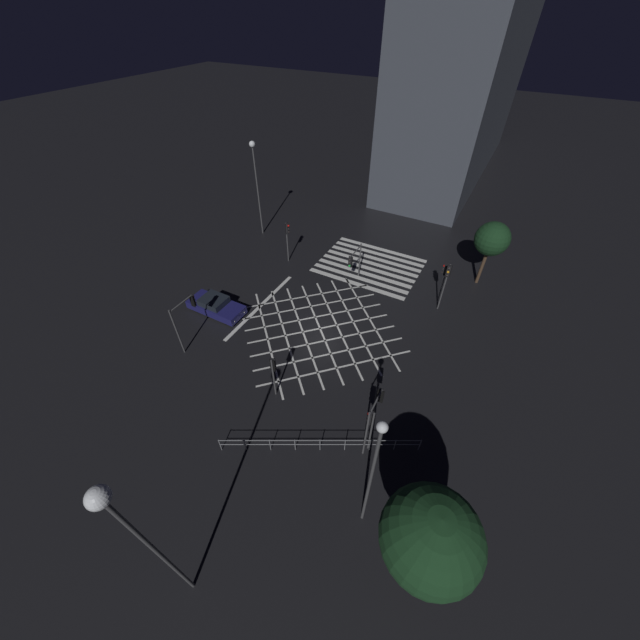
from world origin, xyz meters
TOP-DOWN VIEW (x-y plane):
  - ground_plane at (0.00, 0.00)m, footprint 200.00×200.00m
  - road_markings at (0.25, -5.71)m, footprint 13.55×19.74m
  - office_building at (0.01, -36.89)m, footprint 10.06×32.82m
  - traffic_light_sw_cross at (-7.19, -6.47)m, footprint 0.36×0.39m
  - traffic_light_nw_cross at (-6.82, 6.58)m, footprint 0.36×1.90m
  - traffic_light_se_main at (6.94, -6.64)m, footprint 0.39×0.36m
  - traffic_light_nw_main at (-6.85, 7.10)m, footprint 0.39×0.36m
  - traffic_light_ne_cross at (7.27, 5.57)m, footprint 0.36×2.21m
  - traffic_light_sw_main at (-6.87, -7.39)m, footprint 0.39×0.36m
  - traffic_light_median_south at (0.25, -6.35)m, footprint 0.36×2.34m
  - traffic_light_median_north at (-0.39, 6.46)m, footprint 0.36×0.39m
  - street_lamp_east at (-2.83, 16.54)m, footprint 0.63×0.63m
  - street_lamp_west at (-8.11, 10.56)m, footprint 0.41×0.41m
  - street_lamp_far at (12.19, -9.74)m, footprint 0.54×0.54m
  - street_tree_near at (-10.84, 11.44)m, footprint 3.79×3.79m
  - street_tree_far at (-9.23, -11.71)m, footprint 2.72×2.72m
  - waiting_car at (8.10, 2.25)m, footprint 4.60×1.89m
  - pedestrian_railing at (-4.65, 8.50)m, footprint 9.66×5.31m

SIDE VIEW (x-z plane):
  - ground_plane at x=0.00m, z-range 0.00..0.00m
  - road_markings at x=0.25m, z-range 0.00..0.01m
  - waiting_car at x=8.10m, z-range -0.04..1.30m
  - pedestrian_railing at x=-4.65m, z-range 0.15..1.20m
  - traffic_light_median_north at x=-0.39m, z-range 0.70..3.93m
  - traffic_light_median_south at x=0.25m, z-range 0.75..4.00m
  - traffic_light_nw_main at x=-6.85m, z-range 0.75..4.20m
  - traffic_light_sw_main at x=-6.87m, z-range 0.79..4.45m
  - traffic_light_se_main at x=6.94m, z-range 0.84..4.72m
  - traffic_light_ne_cross at x=7.27m, z-range 0.91..4.82m
  - traffic_light_nw_cross at x=-6.82m, z-range 0.91..4.90m
  - traffic_light_sw_cross at x=-7.19m, z-range 0.90..5.12m
  - street_tree_far at x=-9.23m, z-range 1.42..7.06m
  - street_tree_near at x=-10.84m, z-range 1.17..7.31m
  - street_lamp_west at x=-8.11m, z-range 1.10..9.63m
  - street_lamp_far at x=12.19m, z-range 1.96..11.01m
  - street_lamp_east at x=-2.83m, z-range 2.57..12.56m
  - office_building at x=0.01m, z-range 0.00..27.69m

